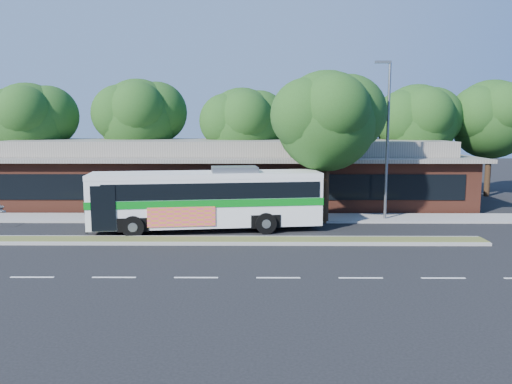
% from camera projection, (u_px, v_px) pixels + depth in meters
% --- Properties ---
extents(ground, '(120.00, 120.00, 0.00)m').
position_uv_depth(ground, '(210.00, 245.00, 23.12)').
color(ground, black).
rests_on(ground, ground).
extents(median_strip, '(26.00, 1.10, 0.15)m').
position_uv_depth(median_strip, '(211.00, 240.00, 23.71)').
color(median_strip, '#4D5C27').
rests_on(median_strip, ground).
extents(sidewalk, '(44.00, 2.60, 0.12)m').
position_uv_depth(sidewalk, '(220.00, 218.00, 29.46)').
color(sidewalk, gray).
rests_on(sidewalk, ground).
extents(plaza_building, '(33.20, 11.20, 4.45)m').
position_uv_depth(plaza_building, '(227.00, 172.00, 35.71)').
color(plaza_building, '#5F2C1E').
rests_on(plaza_building, ground).
extents(lamp_post, '(0.93, 0.18, 9.07)m').
position_uv_depth(lamp_post, '(387.00, 136.00, 28.34)').
color(lamp_post, slate).
rests_on(lamp_post, ground).
extents(tree_bg_a, '(6.47, 5.80, 8.63)m').
position_uv_depth(tree_bg_a, '(35.00, 120.00, 37.44)').
color(tree_bg_a, black).
rests_on(tree_bg_a, ground).
extents(tree_bg_b, '(6.69, 6.00, 9.00)m').
position_uv_depth(tree_bg_b, '(144.00, 117.00, 38.34)').
color(tree_bg_b, black).
rests_on(tree_bg_b, ground).
extents(tree_bg_c, '(6.24, 5.60, 8.26)m').
position_uv_depth(tree_bg_c, '(248.00, 124.00, 37.36)').
color(tree_bg_c, black).
rests_on(tree_bg_c, ground).
extents(tree_bg_d, '(6.91, 6.20, 9.37)m').
position_uv_depth(tree_bg_d, '(340.00, 113.00, 38.20)').
color(tree_bg_d, black).
rests_on(tree_bg_d, ground).
extents(tree_bg_e, '(6.47, 5.80, 8.50)m').
position_uv_depth(tree_bg_e, '(421.00, 122.00, 37.25)').
color(tree_bg_e, black).
rests_on(tree_bg_e, ground).
extents(tree_bg_f, '(6.69, 6.00, 8.92)m').
position_uv_depth(tree_bg_f, '(496.00, 118.00, 38.16)').
color(tree_bg_f, black).
rests_on(tree_bg_f, ground).
extents(transit_bus, '(12.16, 4.17, 3.35)m').
position_uv_depth(transit_bus, '(207.00, 195.00, 26.06)').
color(transit_bus, white).
rests_on(transit_bus, ground).
extents(sidewalk_tree, '(6.20, 5.56, 8.50)m').
position_uv_depth(sidewalk_tree, '(333.00, 119.00, 27.68)').
color(sidewalk_tree, black).
rests_on(sidewalk_tree, ground).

